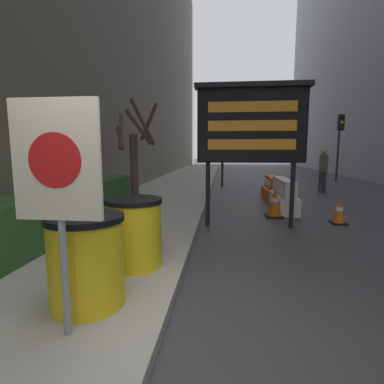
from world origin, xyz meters
TOP-DOWN VIEW (x-y plane):
  - ground_plane at (0.00, 0.00)m, footprint 120.00×120.00m
  - hedge_strip at (-2.63, 2.84)m, footprint 0.90×6.53m
  - bare_tree at (-2.30, 7.05)m, footprint 1.45×1.60m
  - barrel_drum_foreground at (-0.83, 0.46)m, footprint 0.77×0.77m
  - barrel_drum_middle at (-0.66, 1.53)m, footprint 0.77×0.77m
  - warning_sign at (-0.78, -0.06)m, footprint 0.73×0.08m
  - message_board at (1.11, 4.36)m, footprint 2.43×0.36m
  - jersey_barrier_white at (2.24, 6.33)m, footprint 0.52×1.90m
  - jersey_barrier_orange_far at (2.24, 8.24)m, footprint 0.60×1.62m
  - traffic_cone_near at (3.22, 4.84)m, footprint 0.34×0.34m
  - traffic_cone_mid at (1.84, 5.41)m, footprint 0.44×0.44m
  - traffic_cone_far at (3.04, 9.72)m, footprint 0.41×0.41m
  - traffic_light_near_curb at (0.46, 11.89)m, footprint 0.28×0.44m
  - traffic_light_far_side at (6.68, 14.71)m, footprint 0.28×0.44m
  - pedestrian_worker at (4.54, 10.32)m, footprint 0.36×0.50m

SIDE VIEW (x-z plane):
  - ground_plane at x=0.00m, z-range 0.00..0.00m
  - traffic_cone_near at x=3.22m, z-range -0.01..0.60m
  - jersey_barrier_orange_far at x=2.24m, z-range -0.05..0.75m
  - traffic_cone_far at x=3.04m, z-range -0.01..0.72m
  - traffic_cone_mid at x=1.84m, z-range -0.01..0.77m
  - jersey_barrier_white at x=2.24m, z-range -0.05..0.84m
  - hedge_strip at x=-2.63m, z-range 0.13..0.98m
  - barrel_drum_foreground at x=-0.83m, z-range 0.13..1.07m
  - barrel_drum_middle at x=-0.66m, z-range 0.13..1.07m
  - pedestrian_worker at x=4.54m, z-range 0.16..1.92m
  - warning_sign at x=-0.78m, z-range 0.52..2.50m
  - bare_tree at x=-2.30m, z-range 0.11..3.22m
  - message_board at x=1.11m, z-range 0.69..3.79m
  - traffic_light_near_curb at x=0.46m, z-range 0.79..4.25m
  - traffic_light_far_side at x=6.68m, z-range 0.82..4.40m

